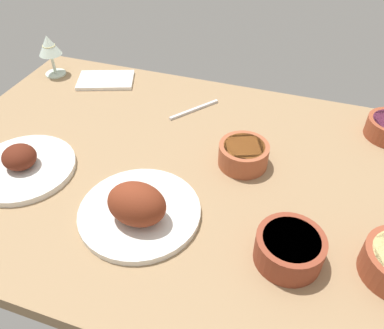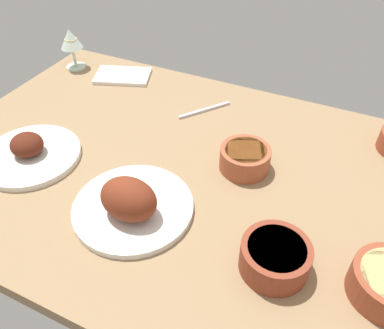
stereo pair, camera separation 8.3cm
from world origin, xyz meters
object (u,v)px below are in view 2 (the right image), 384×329
(plate_near_viewer, at_px, (131,203))
(bowl_soup, at_px, (245,158))
(bowl_sauce, at_px, (275,257))
(folded_napkin, at_px, (123,76))
(wine_glass, at_px, (71,41))
(plate_center_main, at_px, (30,153))
(fork_loose, at_px, (204,110))

(plate_near_viewer, relative_size, bowl_soup, 2.16)
(bowl_sauce, relative_size, folded_napkin, 0.74)
(plate_near_viewer, relative_size, wine_glass, 1.95)
(plate_center_main, relative_size, bowl_soup, 2.03)
(plate_near_viewer, xyz_separation_m, bowl_sauce, (-0.33, 0.00, 0.00))
(bowl_sauce, distance_m, folded_napkin, 0.86)
(fork_loose, bearing_deg, plate_near_viewer, 39.74)
(bowl_sauce, xyz_separation_m, bowl_soup, (0.15, -0.26, -0.00))
(folded_napkin, bearing_deg, wine_glass, 2.66)
(plate_center_main, distance_m, fork_loose, 0.51)
(plate_center_main, bearing_deg, wine_glass, -65.34)
(fork_loose, bearing_deg, bowl_sauce, 74.68)
(plate_near_viewer, xyz_separation_m, fork_loose, (0.02, -0.45, -0.03))
(plate_center_main, height_order, wine_glass, wine_glass)
(plate_near_viewer, height_order, wine_glass, wine_glass)
(bowl_sauce, xyz_separation_m, fork_loose, (0.35, -0.45, -0.03))
(bowl_soup, distance_m, folded_napkin, 0.60)
(folded_napkin, height_order, fork_loose, folded_napkin)
(plate_near_viewer, xyz_separation_m, plate_center_main, (0.34, -0.05, -0.02))
(bowl_sauce, bearing_deg, plate_near_viewer, -0.17)
(bowl_sauce, xyz_separation_m, wine_glass, (0.88, -0.51, 0.06))
(folded_napkin, bearing_deg, bowl_soup, 153.68)
(plate_near_viewer, xyz_separation_m, bowl_soup, (-0.17, -0.25, -0.00))
(folded_napkin, relative_size, fork_loose, 1.05)
(fork_loose, bearing_deg, plate_center_main, -2.15)
(bowl_soup, xyz_separation_m, wine_glass, (0.73, -0.26, 0.07))
(plate_center_main, bearing_deg, bowl_soup, -158.68)
(plate_center_main, xyz_separation_m, bowl_soup, (-0.52, -0.20, 0.01))
(plate_center_main, height_order, fork_loose, plate_center_main)
(plate_center_main, bearing_deg, folded_napkin, -87.73)
(bowl_sauce, distance_m, wine_glass, 1.02)
(plate_near_viewer, distance_m, wine_glass, 0.76)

